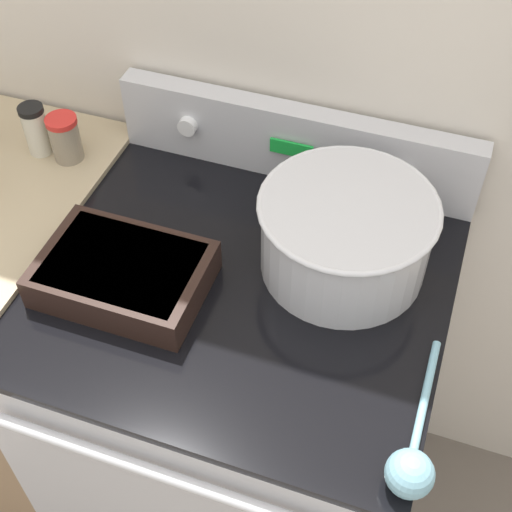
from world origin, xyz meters
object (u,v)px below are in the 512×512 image
object	(u,v)px
ladle	(411,466)
casserole_dish	(123,273)
spice_jar_red_cap	(65,138)
spice_jar_black_cap	(36,129)
mixing_bowl	(346,232)

from	to	relation	value
ladle	casserole_dish	bearing A→B (deg)	161.01
ladle	spice_jar_red_cap	xyz separation A→B (m)	(-0.84, 0.47, 0.03)
casserole_dish	spice_jar_black_cap	bearing A→B (deg)	140.60
ladle	spice_jar_black_cap	world-z (taller)	spice_jar_black_cap
ladle	spice_jar_red_cap	world-z (taller)	spice_jar_red_cap
mixing_bowl	spice_jar_red_cap	xyz separation A→B (m)	(-0.64, 0.10, -0.03)
mixing_bowl	spice_jar_red_cap	size ratio (longest dim) A/B	3.14
mixing_bowl	ladle	distance (m)	0.43
ladle	spice_jar_black_cap	size ratio (longest dim) A/B	2.61
mixing_bowl	spice_jar_black_cap	distance (m)	0.71
spice_jar_red_cap	spice_jar_black_cap	world-z (taller)	spice_jar_black_cap
mixing_bowl	spice_jar_black_cap	bearing A→B (deg)	172.16
mixing_bowl	spice_jar_black_cap	xyz separation A→B (m)	(-0.70, 0.10, -0.02)
spice_jar_red_cap	spice_jar_black_cap	size ratio (longest dim) A/B	0.89
spice_jar_red_cap	spice_jar_black_cap	distance (m)	0.07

